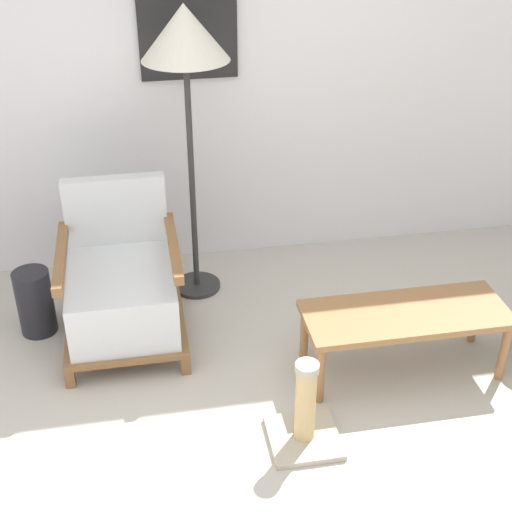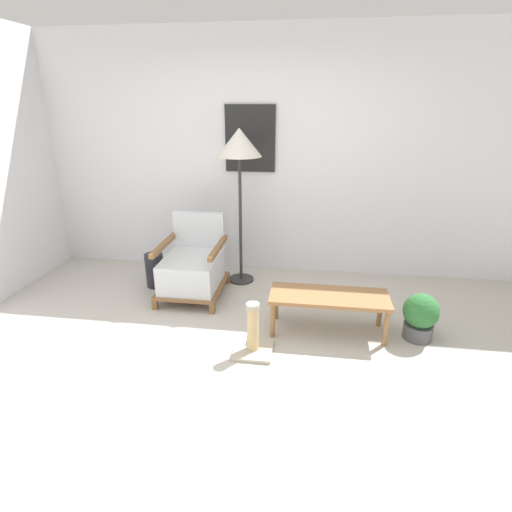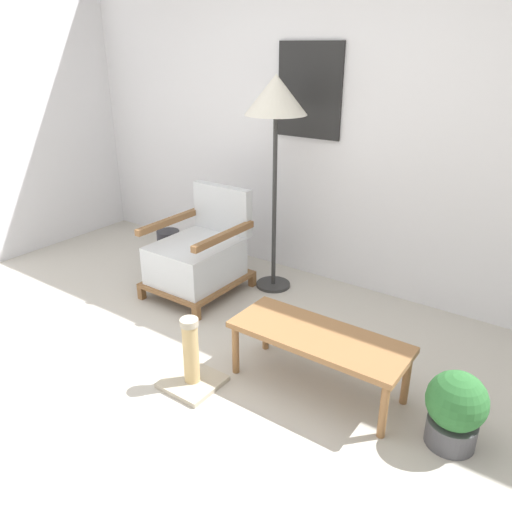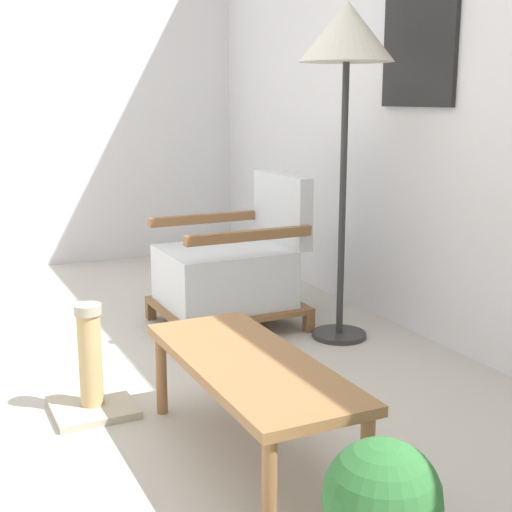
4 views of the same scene
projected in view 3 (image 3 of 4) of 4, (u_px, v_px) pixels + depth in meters
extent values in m
plane|color=#B7B2A8|center=(151.00, 400.00, 2.86)|extent=(14.00, 14.00, 0.00)
cube|color=silver|center=(333.00, 119.00, 3.88)|extent=(8.00, 0.06, 2.70)
cube|color=black|center=(309.00, 91.00, 3.88)|extent=(0.56, 0.02, 0.72)
cube|color=brown|center=(142.00, 293.00, 3.99)|extent=(0.05, 0.05, 0.10)
cube|color=brown|center=(196.00, 314.00, 3.68)|extent=(0.05, 0.05, 0.10)
cube|color=brown|center=(200.00, 264.00, 4.52)|extent=(0.05, 0.05, 0.10)
cube|color=brown|center=(252.00, 280.00, 4.20)|extent=(0.05, 0.05, 0.10)
cube|color=brown|center=(198.00, 279.00, 4.07)|extent=(0.64, 0.75, 0.03)
cube|color=silver|center=(195.00, 261.00, 3.99)|extent=(0.56, 0.65, 0.31)
cube|color=silver|center=(222.00, 209.00, 4.12)|extent=(0.56, 0.08, 0.39)
cube|color=brown|center=(169.00, 221.00, 4.05)|extent=(0.05, 0.69, 0.05)
cube|color=brown|center=(224.00, 236.00, 3.74)|extent=(0.05, 0.69, 0.05)
cylinder|color=#2D2D2D|center=(273.00, 284.00, 4.21)|extent=(0.28, 0.28, 0.03)
cylinder|color=#2D2D2D|center=(274.00, 205.00, 3.94)|extent=(0.03, 0.03, 1.38)
cone|color=beige|center=(276.00, 94.00, 3.61)|extent=(0.47, 0.47, 0.29)
cube|color=olive|center=(319.00, 337.00, 2.84)|extent=(1.03, 0.41, 0.04)
cylinder|color=olive|center=(236.00, 349.00, 3.05)|extent=(0.04, 0.04, 0.33)
cylinder|color=olive|center=(384.00, 411.00, 2.54)|extent=(0.04, 0.04, 0.33)
cylinder|color=olive|center=(266.00, 327.00, 3.29)|extent=(0.04, 0.04, 0.33)
cylinder|color=olive|center=(406.00, 379.00, 2.78)|extent=(0.04, 0.04, 0.33)
cylinder|color=black|center=(169.00, 251.00, 4.43)|extent=(0.20, 0.20, 0.38)
cylinder|color=#4C4C51|center=(451.00, 432.00, 2.53)|extent=(0.25, 0.25, 0.14)
sphere|color=#2D6B33|center=(457.00, 401.00, 2.45)|extent=(0.30, 0.30, 0.30)
cube|color=#B2A893|center=(193.00, 382.00, 2.99)|extent=(0.32, 0.32, 0.03)
cylinder|color=tan|center=(191.00, 353.00, 2.92)|extent=(0.09, 0.09, 0.38)
cylinder|color=#B2A893|center=(189.00, 322.00, 2.83)|extent=(0.11, 0.11, 0.04)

